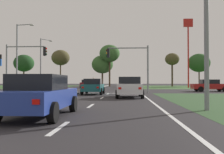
{
  "coord_description": "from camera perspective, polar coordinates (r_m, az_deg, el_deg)",
  "views": [
    {
      "loc": [
        5.25,
        -2.85,
        1.23
      ],
      "look_at": [
        3.31,
        33.09,
        1.88
      ],
      "focal_mm": 39.97,
      "sensor_mm": 36.0,
      "label": 1
    }
  ],
  "objects": [
    {
      "name": "ground_plane",
      "position": [
        33.29,
        -5.99,
        -3.14
      ],
      "size": [
        200.0,
        200.0,
        0.0
      ],
      "primitive_type": "plane",
      "color": "#282628"
    },
    {
      "name": "grass_verge_far_right",
      "position": [
        60.83,
        22.56,
        -2.1
      ],
      "size": [
        35.0,
        35.0,
        0.01
      ],
      "primitive_type": "cube",
      "color": "#385B2D",
      "rests_on": "ground"
    },
    {
      "name": "median_island_near",
      "position": [
        14.86,
        -17.7,
        -5.47
      ],
      "size": [
        1.2,
        22.0,
        0.14
      ],
      "primitive_type": "cube",
      "color": "gray",
      "rests_on": "ground"
    },
    {
      "name": "median_island_far",
      "position": [
        58.1,
        -2.09,
        -2.17
      ],
      "size": [
        1.2,
        36.0,
        0.14
      ],
      "primitive_type": "cube",
      "color": "gray",
      "rests_on": "ground"
    },
    {
      "name": "lane_dash_near",
      "position": [
        6.86,
        -12.01,
        -11.33
      ],
      "size": [
        0.14,
        2.0,
        0.01
      ],
      "primitive_type": "cube",
      "color": "silver",
      "rests_on": "ground"
    },
    {
      "name": "lane_dash_second",
      "position": [
        12.7,
        -4.89,
        -6.58
      ],
      "size": [
        0.14,
        2.0,
        0.01
      ],
      "primitive_type": "cube",
      "color": "silver",
      "rests_on": "ground"
    },
    {
      "name": "lane_dash_third",
      "position": [
        18.64,
        -2.31,
        -4.8
      ],
      "size": [
        0.14,
        2.0,
        0.01
      ],
      "primitive_type": "cube",
      "color": "silver",
      "rests_on": "ground"
    },
    {
      "name": "lane_dash_fourth",
      "position": [
        24.61,
        -0.99,
        -3.89
      ],
      "size": [
        0.14,
        2.0,
        0.01
      ],
      "primitive_type": "cube",
      "color": "silver",
      "rests_on": "ground"
    },
    {
      "name": "edge_line_right",
      "position": [
        14.99,
        9.25,
        -5.72
      ],
      "size": [
        0.14,
        24.0,
        0.01
      ],
      "primitive_type": "cube",
      "color": "silver",
      "rests_on": "ground"
    },
    {
      "name": "stop_bar_near",
      "position": [
        25.92,
        -0.12,
        -3.74
      ],
      "size": [
        6.4,
        0.5,
        0.01
      ],
      "primitive_type": "cube",
      "color": "silver",
      "rests_on": "ground"
    },
    {
      "name": "crosswalk_bar_near",
      "position": [
        30.03,
        -19.77,
        -3.31
      ],
      "size": [
        0.7,
        2.8,
        0.01
      ],
      "primitive_type": "cube",
      "color": "silver",
      "rests_on": "ground"
    },
    {
      "name": "crosswalk_bar_second",
      "position": [
        29.6,
        -17.71,
        -3.35
      ],
      "size": [
        0.7,
        2.8,
        0.01
      ],
      "primitive_type": "cube",
      "color": "silver",
      "rests_on": "ground"
    },
    {
      "name": "crosswalk_bar_third",
      "position": [
        29.22,
        -15.6,
        -3.4
      ],
      "size": [
        0.7,
        2.8,
        0.01
      ],
      "primitive_type": "cube",
      "color": "silver",
      "rests_on": "ground"
    },
    {
      "name": "crosswalk_bar_fourth",
      "position": [
        28.87,
        -13.43,
        -3.44
      ],
      "size": [
        0.7,
        2.8,
        0.01
      ],
      "primitive_type": "cube",
      "color": "silver",
      "rests_on": "ground"
    },
    {
      "name": "crosswalk_bar_fifth",
      "position": [
        28.56,
        -11.22,
        -3.47
      ],
      "size": [
        0.7,
        2.8,
        0.01
      ],
      "primitive_type": "cube",
      "color": "silver",
      "rests_on": "ground"
    },
    {
      "name": "crosswalk_bar_sixth",
      "position": [
        28.3,
        -8.96,
        -3.5
      ],
      "size": [
        0.7,
        2.8,
        0.01
      ],
      "primitive_type": "cube",
      "color": "silver",
      "rests_on": "ground"
    },
    {
      "name": "car_teal_near",
      "position": [
        23.98,
        -4.29,
        -2.15
      ],
      "size": [
        1.96,
        4.32,
        1.49
      ],
      "color": "#19565B",
      "rests_on": "ground"
    },
    {
      "name": "car_blue_second",
      "position": [
        9.16,
        -16.16,
        -3.99
      ],
      "size": [
        1.98,
        4.51,
        1.47
      ],
      "color": "navy",
      "rests_on": "ground"
    },
    {
      "name": "car_silver_third",
      "position": [
        62.63,
        -3.88,
        -1.41
      ],
      "size": [
        2.01,
        4.3,
        1.59
      ],
      "rotation": [
        0.0,
        0.0,
        3.14
      ],
      "color": "#B7B7BC",
      "rests_on": "ground"
    },
    {
      "name": "car_red_fourth",
      "position": [
        32.71,
        21.53,
        -1.79
      ],
      "size": [
        4.43,
        2.01,
        1.47
      ],
      "rotation": [
        0.0,
        0.0,
        -1.57
      ],
      "color": "#A31919",
      "rests_on": "ground"
    },
    {
      "name": "car_maroon_fifth",
      "position": [
        47.52,
        -5.87,
        -1.54
      ],
      "size": [
        1.95,
        4.6,
        1.57
      ],
      "rotation": [
        0.0,
        0.0,
        3.14
      ],
      "color": "maroon",
      "rests_on": "ground"
    },
    {
      "name": "car_white_sixth",
      "position": [
        19.37,
        3.99,
        -2.29
      ],
      "size": [
        2.03,
        4.42,
        1.58
      ],
      "color": "silver",
      "rests_on": "ground"
    },
    {
      "name": "traffic_signal_near_left",
      "position": [
        28.63,
        -19.92,
        3.82
      ],
      "size": [
        4.54,
        0.32,
        5.25
      ],
      "color": "gray",
      "rests_on": "ground"
    },
    {
      "name": "traffic_signal_near_right",
      "position": [
        26.35,
        4.48,
        3.85
      ],
      "size": [
        4.51,
        0.32,
        5.02
      ],
      "color": "gray",
      "rests_on": "ground"
    },
    {
      "name": "street_lamp_second",
      "position": [
        34.34,
        -20.61,
        5.09
      ],
      "size": [
        2.46,
        0.65,
        8.6
      ],
      "color": "gray",
      "rests_on": "ground"
    },
    {
      "name": "street_lamp_third",
      "position": [
        42.92,
        -15.76,
        3.66
      ],
      "size": [
        1.57,
        1.83,
        8.36
      ],
      "color": "gray",
      "rests_on": "ground"
    },
    {
      "name": "pedestrian_at_median",
      "position": [
        43.49,
        -4.18,
        -1.03
      ],
      "size": [
        0.34,
        0.34,
        1.79
      ],
      "rotation": [
        0.0,
        0.0,
        0.36
      ],
      "color": "#335184",
      "rests_on": "median_island_far"
    },
    {
      "name": "fastfood_pole_sign",
      "position": [
        51.87,
        17.03,
        8.47
      ],
      "size": [
        1.8,
        0.4,
        13.6
      ],
      "color": "red",
      "rests_on": "ground"
    },
    {
      "name": "treeline_near",
      "position": [
        66.62,
        -19.52,
        2.98
      ],
      "size": [
        5.03,
        5.03,
        7.98
      ],
      "color": "#423323",
      "rests_on": "ground"
    },
    {
      "name": "treeline_second",
      "position": [
        63.08,
        -11.69,
        4.33
      ],
      "size": [
        4.46,
        4.46,
        9.02
      ],
      "color": "#423323",
      "rests_on": "ground"
    },
    {
      "name": "treeline_third",
      "position": [
        62.7,
        -2.22,
        2.89
      ],
      "size": [
        5.35,
        5.35,
        7.81
      ],
      "color": "#423323",
      "rests_on": "ground"
    },
    {
      "name": "treeline_fourth",
      "position": [
        60.58,
        -0.55,
        5.37
      ],
      "size": [
        4.91,
        4.91,
        10.12
      ],
      "color": "#423323",
      "rests_on": "ground"
    },
    {
      "name": "treeline_fifth",
      "position": [
        63.28,
        13.6,
        3.91
      ],
      "size": [
        3.48,
        3.48,
        8.23
      ],
      "color": "#423323",
      "rests_on": "ground"
    },
    {
      "name": "treeline_sixth",
      "position": [
        64.47,
        19.29,
        3.06
      ],
      "size": [
        5.29,
        5.29,
        8.02
      ],
      "color": "#423323",
      "rests_on": "ground"
    }
  ]
}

